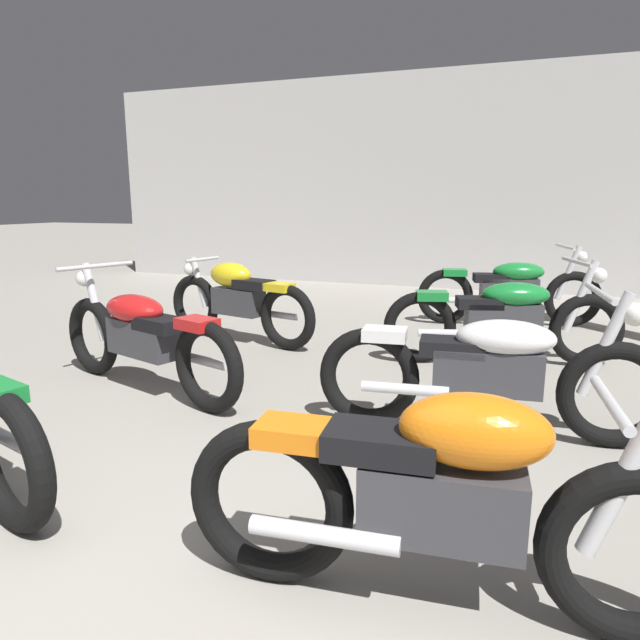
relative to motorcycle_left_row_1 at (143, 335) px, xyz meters
The scene contains 7 objects.
back_wall 6.66m from the motorcycle_left_row_1, 78.85° to the left, with size 12.62×0.24×3.60m, color #BCBAB7.
motorcycle_left_row_1 is the anchor object (origin of this frame).
motorcycle_left_row_2 1.70m from the motorcycle_left_row_1, 92.96° to the left, with size 1.94×0.63×0.88m.
motorcycle_right_row_0 3.07m from the motorcycle_left_row_1, 32.94° to the right, with size 1.97×0.52×0.88m.
motorcycle_right_row_1 2.61m from the motorcycle_left_row_1, ahead, with size 2.17×0.68×0.97m.
motorcycle_right_row_2 3.16m from the motorcycle_left_row_1, 34.03° to the left, with size 2.12×0.87×0.97m.
motorcycle_right_row_3 4.41m from the motorcycle_left_row_1, 53.86° to the left, with size 2.13×0.82×0.97m.
Camera 1 is at (1.54, -1.06, 1.48)m, focal length 31.63 mm.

